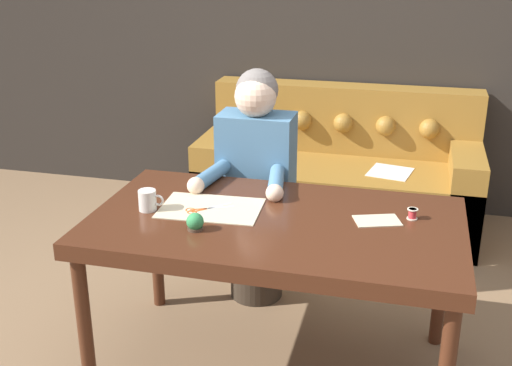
{
  "coord_description": "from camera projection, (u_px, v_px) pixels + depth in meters",
  "views": [
    {
      "loc": [
        0.53,
        -2.32,
        1.81
      ],
      "look_at": [
        -0.11,
        0.19,
        0.83
      ],
      "focal_mm": 45.0,
      "sensor_mm": 36.0,
      "label": 1
    }
  ],
  "objects": [
    {
      "name": "wall_back",
      "position": [
        342.0,
        21.0,
        4.34
      ],
      "size": [
        8.0,
        0.06,
        2.6
      ],
      "color": "#2D2823",
      "rests_on": "ground_plane"
    },
    {
      "name": "dining_table",
      "position": [
        275.0,
        234.0,
        2.68
      ],
      "size": [
        1.54,
        0.88,
        0.73
      ],
      "color": "#472314",
      "rests_on": "ground_plane"
    },
    {
      "name": "couch",
      "position": [
        339.0,
        177.0,
        4.31
      ],
      "size": [
        1.8,
        0.8,
        0.9
      ],
      "color": "olive",
      "rests_on": "ground_plane"
    },
    {
      "name": "person",
      "position": [
        256.0,
        188.0,
        3.28
      ],
      "size": [
        0.45,
        0.58,
        1.23
      ],
      "color": "#33281E",
      "rests_on": "ground_plane"
    },
    {
      "name": "pattern_paper_main",
      "position": [
        211.0,
        208.0,
        2.76
      ],
      "size": [
        0.45,
        0.32,
        0.0
      ],
      "color": "beige",
      "rests_on": "dining_table"
    },
    {
      "name": "pattern_paper_offcut",
      "position": [
        377.0,
        221.0,
        2.63
      ],
      "size": [
        0.21,
        0.17,
        0.0
      ],
      "color": "beige",
      "rests_on": "dining_table"
    },
    {
      "name": "scissors",
      "position": [
        201.0,
        210.0,
        2.74
      ],
      "size": [
        0.2,
        0.16,
        0.01
      ],
      "color": "silver",
      "rests_on": "dining_table"
    },
    {
      "name": "mug",
      "position": [
        148.0,
        200.0,
        2.72
      ],
      "size": [
        0.11,
        0.08,
        0.09
      ],
      "color": "silver",
      "rests_on": "dining_table"
    },
    {
      "name": "thread_spool",
      "position": [
        412.0,
        214.0,
        2.65
      ],
      "size": [
        0.04,
        0.04,
        0.05
      ],
      "color": "red",
      "rests_on": "dining_table"
    },
    {
      "name": "pin_cushion",
      "position": [
        195.0,
        222.0,
        2.54
      ],
      "size": [
        0.07,
        0.07,
        0.07
      ],
      "color": "#4C3828",
      "rests_on": "dining_table"
    }
  ]
}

